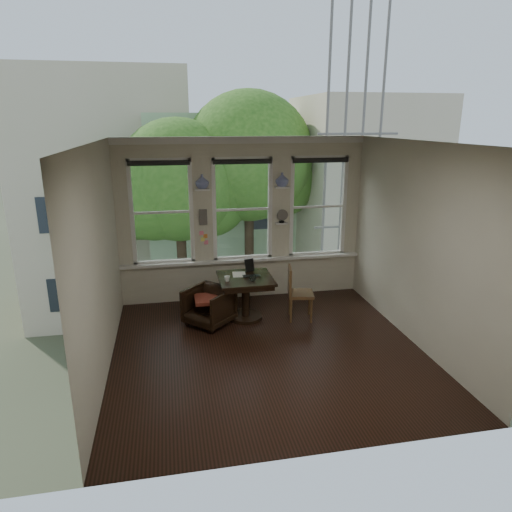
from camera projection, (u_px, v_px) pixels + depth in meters
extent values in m
plane|color=black|center=(268.00, 350.00, 6.76)|extent=(4.50, 4.50, 0.00)
plane|color=silver|center=(269.00, 142.00, 5.90)|extent=(4.50, 4.50, 0.00)
plane|color=beige|center=(242.00, 220.00, 8.45)|extent=(4.50, 0.00, 4.50)
plane|color=beige|center=(321.00, 320.00, 4.21)|extent=(4.50, 0.00, 4.50)
plane|color=beige|center=(99.00, 262.00, 5.92)|extent=(0.00, 4.50, 4.50)
plane|color=beige|center=(417.00, 245.00, 6.74)|extent=(0.00, 4.50, 4.50)
cube|color=white|center=(202.00, 189.00, 8.05)|extent=(0.26, 0.16, 0.03)
cube|color=white|center=(282.00, 187.00, 8.31)|extent=(0.26, 0.16, 0.03)
cube|color=#59544F|center=(203.00, 217.00, 8.22)|extent=(0.14, 0.06, 0.28)
imported|color=silver|center=(202.00, 182.00, 8.01)|extent=(0.24, 0.24, 0.25)
imported|color=silver|center=(282.00, 180.00, 8.27)|extent=(0.24, 0.24, 0.25)
imported|color=black|center=(209.00, 306.00, 7.54)|extent=(0.97, 0.97, 0.63)
cube|color=maroon|center=(209.00, 299.00, 7.50)|extent=(0.45, 0.45, 0.06)
imported|color=black|center=(252.00, 277.00, 7.61)|extent=(0.30, 0.20, 0.02)
imported|color=white|center=(227.00, 279.00, 7.43)|extent=(0.10, 0.10, 0.09)
imported|color=white|center=(253.00, 278.00, 7.43)|extent=(0.14, 0.14, 0.10)
cube|color=black|center=(249.00, 265.00, 7.90)|extent=(0.17, 0.12, 0.22)
cube|color=silver|center=(239.00, 274.00, 7.76)|extent=(0.25, 0.32, 0.00)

